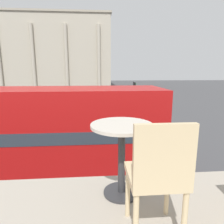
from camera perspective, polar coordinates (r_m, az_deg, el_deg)
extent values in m
cylinder|color=black|center=(10.07, 2.68, -13.50)|extent=(1.10, 0.22, 1.10)
cylinder|color=black|center=(7.88, 5.17, -21.28)|extent=(1.10, 0.22, 1.10)
cube|color=#B71414|center=(8.83, -21.04, -11.65)|extent=(10.15, 2.53, 1.80)
cube|color=#2D3842|center=(8.46, -21.59, -4.63)|extent=(9.95, 2.55, 0.45)
cube|color=#B71414|center=(8.27, -22.07, 1.48)|extent=(10.15, 2.53, 1.38)
cylinder|color=#2D2D30|center=(2.20, 2.64, -21.90)|extent=(0.36, 0.36, 0.02)
cylinder|color=#2D2D30|center=(2.02, 2.74, -13.62)|extent=(0.07, 0.07, 0.68)
cylinder|color=beige|center=(1.90, 2.84, -3.90)|extent=(0.60, 0.60, 0.03)
cylinder|color=#D1B789|center=(1.82, 4.53, -21.94)|extent=(0.04, 0.04, 0.44)
cylinder|color=#D1B789|center=(1.89, 15.46, -20.82)|extent=(0.04, 0.04, 0.44)
cylinder|color=#D1B789|center=(1.55, 6.79, -28.83)|extent=(0.04, 0.04, 0.44)
cylinder|color=#D1B789|center=(1.64, 19.96, -26.89)|extent=(0.04, 0.04, 0.44)
cube|color=#D1B789|center=(1.58, 12.08, -17.29)|extent=(0.40, 0.40, 0.05)
cube|color=#D1B789|center=(1.33, 14.77, -12.03)|extent=(0.40, 0.04, 0.42)
cube|color=#B2A893|center=(63.02, -15.74, 15.58)|extent=(31.13, 15.79, 19.14)
cube|color=#A39984|center=(64.51, -16.27, 24.29)|extent=(31.73, 16.39, 0.50)
cylinder|color=#B2A893|center=(55.78, -21.64, 14.29)|extent=(0.90, 0.90, 16.27)
cylinder|color=#B2A893|center=(54.04, -12.90, 14.91)|extent=(0.90, 0.90, 16.27)
cylinder|color=#B2A893|center=(53.54, -3.76, 15.20)|extent=(0.90, 0.90, 16.27)
cylinder|color=black|center=(14.03, 6.13, -1.55)|extent=(0.12, 0.12, 3.27)
cube|color=black|center=(13.85, 6.97, 3.25)|extent=(0.20, 0.24, 0.70)
sphere|color=green|center=(13.85, 7.43, 3.87)|extent=(0.14, 0.14, 0.14)
cylinder|color=black|center=(19.48, 5.97, 2.21)|extent=(0.12, 0.12, 3.29)
cube|color=black|center=(19.35, 6.57, 5.70)|extent=(0.20, 0.24, 0.70)
sphere|color=green|center=(19.36, 6.90, 6.15)|extent=(0.14, 0.14, 0.14)
cylinder|color=black|center=(26.51, 6.09, 4.90)|extent=(0.12, 0.12, 3.46)
cube|color=black|center=(26.42, 6.54, 7.66)|extent=(0.20, 0.24, 0.70)
sphere|color=green|center=(26.43, 6.79, 7.98)|extent=(0.14, 0.14, 0.14)
cylinder|color=black|center=(26.27, 12.04, 1.50)|extent=(0.60, 0.18, 0.60)
cylinder|color=black|center=(24.63, 13.19, 0.77)|extent=(0.60, 0.18, 0.60)
cylinder|color=black|center=(25.62, 6.03, 1.43)|extent=(0.60, 0.18, 0.60)
cylinder|color=black|center=(23.93, 6.79, 0.69)|extent=(0.60, 0.18, 0.60)
cube|color=black|center=(25.03, 9.56, 1.73)|extent=(4.20, 1.75, 0.55)
cube|color=#2D3842|center=(24.89, 9.16, 2.92)|extent=(1.89, 1.61, 0.50)
cylinder|color=black|center=(33.04, 1.31, 3.80)|extent=(0.60, 0.18, 0.60)
cylinder|color=black|center=(31.32, 1.64, 3.36)|extent=(0.60, 0.18, 0.60)
cylinder|color=black|center=(32.87, -3.56, 3.74)|extent=(0.60, 0.18, 0.60)
cylinder|color=black|center=(31.14, -3.50, 3.30)|extent=(0.60, 0.18, 0.60)
cube|color=#19234C|center=(32.02, -1.02, 4.05)|extent=(4.20, 1.75, 0.55)
cube|color=#2D3842|center=(31.95, -1.39, 4.97)|extent=(1.89, 1.61, 0.50)
cylinder|color=#282B33|center=(23.30, -3.63, 0.77)|extent=(0.14, 0.14, 0.85)
cylinder|color=#282B33|center=(23.31, -3.18, 0.78)|extent=(0.14, 0.14, 0.85)
cylinder|color=silver|center=(23.17, -3.43, 2.63)|extent=(0.32, 0.32, 0.68)
sphere|color=tan|center=(23.11, -3.44, 3.74)|extent=(0.23, 0.23, 0.23)
cylinder|color=#282B33|center=(35.04, -9.29, 4.33)|extent=(0.14, 0.14, 0.87)
cylinder|color=#282B33|center=(35.03, -9.00, 4.34)|extent=(0.14, 0.14, 0.87)
cylinder|color=yellow|center=(34.95, -9.19, 5.61)|extent=(0.32, 0.32, 0.69)
sphere|color=tan|center=(34.90, -9.21, 6.36)|extent=(0.24, 0.24, 0.24)
cylinder|color=#282B33|center=(27.73, -4.45, 2.52)|extent=(0.14, 0.14, 0.86)
cylinder|color=#282B33|center=(27.74, -4.08, 2.53)|extent=(0.14, 0.14, 0.86)
cylinder|color=#606638|center=(27.62, -4.29, 4.11)|extent=(0.32, 0.32, 0.68)
sphere|color=tan|center=(27.57, -4.30, 5.06)|extent=(0.23, 0.23, 0.23)
cylinder|color=#282B33|center=(30.12, 8.46, 3.15)|extent=(0.14, 0.14, 0.85)
cylinder|color=#282B33|center=(30.16, 8.79, 3.15)|extent=(0.14, 0.14, 0.85)
cylinder|color=#B22323|center=(30.04, 8.67, 4.58)|extent=(0.32, 0.32, 0.67)
sphere|color=tan|center=(29.99, 8.69, 5.43)|extent=(0.23, 0.23, 0.23)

